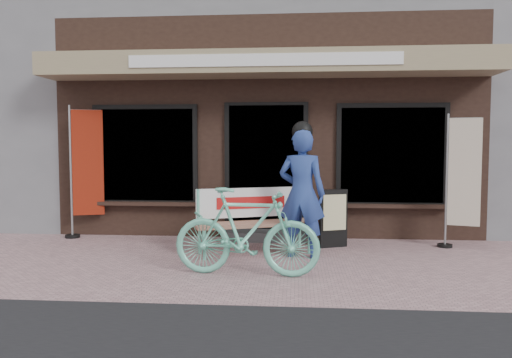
# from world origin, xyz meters

# --- Properties ---
(ground) EXTENTS (70.00, 70.00, 0.00)m
(ground) POSITION_xyz_m (0.00, 0.00, 0.00)
(ground) COLOR #B58A8E
(ground) RESTS_ON ground
(storefront) EXTENTS (7.00, 6.77, 6.00)m
(storefront) POSITION_xyz_m (0.00, 4.96, 2.99)
(storefront) COLOR black
(storefront) RESTS_ON ground
(bench) EXTENTS (1.71, 0.99, 0.91)m
(bench) POSITION_xyz_m (-0.11, 0.86, 0.53)
(bench) COLOR #68CBAC
(bench) RESTS_ON ground
(person) EXTENTS (0.71, 0.54, 1.83)m
(person) POSITION_xyz_m (0.57, 0.63, 0.90)
(person) COLOR navy
(person) RESTS_ON ground
(bicycle) EXTENTS (1.74, 0.63, 1.02)m
(bicycle) POSITION_xyz_m (-0.08, -0.40, 0.51)
(bicycle) COLOR #68CBAC
(bicycle) RESTS_ON ground
(nobori_red) EXTENTS (0.64, 0.33, 2.16)m
(nobori_red) POSITION_xyz_m (-2.95, 1.79, 1.11)
(nobori_red) COLOR gray
(nobori_red) RESTS_ON ground
(nobori_cream) EXTENTS (0.58, 0.28, 1.97)m
(nobori_cream) POSITION_xyz_m (2.89, 1.38, 1.02)
(nobori_cream) COLOR gray
(nobori_cream) RESTS_ON ground
(menu_stand) EXTENTS (0.43, 0.24, 0.86)m
(menu_stand) POSITION_xyz_m (1.04, 1.30, 0.44)
(menu_stand) COLOR black
(menu_stand) RESTS_ON ground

